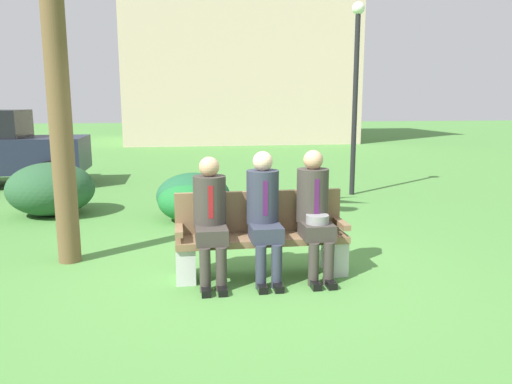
{
  "coord_description": "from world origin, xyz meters",
  "views": [
    {
      "loc": [
        -0.78,
        -5.0,
        1.86
      ],
      "look_at": [
        0.07,
        0.36,
        0.85
      ],
      "focal_mm": 34.31,
      "sensor_mm": 36.0,
      "label": 1
    }
  ],
  "objects_px": {
    "seated_man_left": "(210,213)",
    "seated_man_middle": "(264,209)",
    "shrub_mid_lawn": "(193,196)",
    "street_lamp": "(356,80)",
    "shrub_far_lawn": "(51,189)",
    "building_backdrop": "(236,32)",
    "park_bench": "(261,237)",
    "seated_man_right": "(314,208)",
    "shrub_near_bench": "(191,201)"
  },
  "relations": [
    {
      "from": "shrub_near_bench",
      "to": "shrub_mid_lawn",
      "type": "distance_m",
      "value": 0.18
    },
    {
      "from": "shrub_mid_lawn",
      "to": "street_lamp",
      "type": "xyz_separation_m",
      "value": [
        3.24,
        1.57,
        1.9
      ]
    },
    {
      "from": "park_bench",
      "to": "shrub_far_lawn",
      "type": "height_order",
      "value": "park_bench"
    },
    {
      "from": "shrub_near_bench",
      "to": "shrub_mid_lawn",
      "type": "relative_size",
      "value": 0.88
    },
    {
      "from": "seated_man_right",
      "to": "shrub_mid_lawn",
      "type": "distance_m",
      "value": 3.13
    },
    {
      "from": "seated_man_middle",
      "to": "shrub_near_bench",
      "type": "distance_m",
      "value": 2.81
    },
    {
      "from": "shrub_far_lawn",
      "to": "building_backdrop",
      "type": "xyz_separation_m",
      "value": [
        4.97,
        15.63,
        4.67
      ]
    },
    {
      "from": "park_bench",
      "to": "shrub_near_bench",
      "type": "distance_m",
      "value": 2.66
    },
    {
      "from": "street_lamp",
      "to": "building_backdrop",
      "type": "distance_m",
      "value": 14.95
    },
    {
      "from": "seated_man_middle",
      "to": "building_backdrop",
      "type": "bearing_deg",
      "value": 83.98
    },
    {
      "from": "park_bench",
      "to": "street_lamp",
      "type": "height_order",
      "value": "street_lamp"
    },
    {
      "from": "park_bench",
      "to": "shrub_near_bench",
      "type": "height_order",
      "value": "park_bench"
    },
    {
      "from": "shrub_far_lawn",
      "to": "street_lamp",
      "type": "relative_size",
      "value": 0.38
    },
    {
      "from": "seated_man_left",
      "to": "seated_man_middle",
      "type": "xyz_separation_m",
      "value": [
        0.56,
        0.0,
        0.02
      ]
    },
    {
      "from": "shrub_near_bench",
      "to": "shrub_far_lawn",
      "type": "height_order",
      "value": "shrub_far_lawn"
    },
    {
      "from": "seated_man_left",
      "to": "shrub_far_lawn",
      "type": "distance_m",
      "value": 4.23
    },
    {
      "from": "park_bench",
      "to": "seated_man_right",
      "type": "bearing_deg",
      "value": -12.78
    },
    {
      "from": "seated_man_middle",
      "to": "park_bench",
      "type": "bearing_deg",
      "value": 94.79
    },
    {
      "from": "park_bench",
      "to": "shrub_far_lawn",
      "type": "xyz_separation_m",
      "value": [
        -2.95,
        3.35,
        0.02
      ]
    },
    {
      "from": "seated_man_right",
      "to": "park_bench",
      "type": "bearing_deg",
      "value": 167.22
    },
    {
      "from": "shrub_near_bench",
      "to": "building_backdrop",
      "type": "bearing_deg",
      "value": 80.66
    },
    {
      "from": "seated_man_middle",
      "to": "street_lamp",
      "type": "relative_size",
      "value": 0.36
    },
    {
      "from": "shrub_near_bench",
      "to": "shrub_mid_lawn",
      "type": "xyz_separation_m",
      "value": [
        0.04,
        0.17,
        0.04
      ]
    },
    {
      "from": "park_bench",
      "to": "shrub_mid_lawn",
      "type": "relative_size",
      "value": 1.55
    },
    {
      "from": "park_bench",
      "to": "shrub_near_bench",
      "type": "xyz_separation_m",
      "value": [
        -0.68,
        2.57,
        -0.09
      ]
    },
    {
      "from": "seated_man_middle",
      "to": "street_lamp",
      "type": "height_order",
      "value": "street_lamp"
    },
    {
      "from": "park_bench",
      "to": "street_lamp",
      "type": "distance_m",
      "value": 5.37
    },
    {
      "from": "seated_man_middle",
      "to": "building_backdrop",
      "type": "xyz_separation_m",
      "value": [
        2.01,
        19.1,
        4.35
      ]
    },
    {
      "from": "seated_man_left",
      "to": "street_lamp",
      "type": "xyz_separation_m",
      "value": [
        3.15,
        4.44,
        1.54
      ]
    },
    {
      "from": "park_bench",
      "to": "shrub_mid_lawn",
      "type": "xyz_separation_m",
      "value": [
        -0.64,
        2.74,
        -0.05
      ]
    },
    {
      "from": "seated_man_right",
      "to": "shrub_mid_lawn",
      "type": "relative_size",
      "value": 1.15
    },
    {
      "from": "shrub_far_lawn",
      "to": "building_backdrop",
      "type": "bearing_deg",
      "value": 72.35
    },
    {
      "from": "seated_man_left",
      "to": "shrub_far_lawn",
      "type": "height_order",
      "value": "seated_man_left"
    },
    {
      "from": "seated_man_left",
      "to": "building_backdrop",
      "type": "height_order",
      "value": "building_backdrop"
    },
    {
      "from": "seated_man_right",
      "to": "building_backdrop",
      "type": "bearing_deg",
      "value": 85.6
    },
    {
      "from": "shrub_mid_lawn",
      "to": "street_lamp",
      "type": "bearing_deg",
      "value": 25.84
    },
    {
      "from": "seated_man_left",
      "to": "seated_man_middle",
      "type": "relative_size",
      "value": 0.97
    },
    {
      "from": "seated_man_left",
      "to": "shrub_far_lawn",
      "type": "relative_size",
      "value": 0.93
    },
    {
      "from": "shrub_near_bench",
      "to": "street_lamp",
      "type": "height_order",
      "value": "street_lamp"
    },
    {
      "from": "shrub_mid_lawn",
      "to": "shrub_far_lawn",
      "type": "distance_m",
      "value": 2.39
    },
    {
      "from": "seated_man_middle",
      "to": "shrub_mid_lawn",
      "type": "xyz_separation_m",
      "value": [
        -0.65,
        2.86,
        -0.38
      ]
    },
    {
      "from": "seated_man_middle",
      "to": "shrub_near_bench",
      "type": "xyz_separation_m",
      "value": [
        -0.69,
        2.69,
        -0.43
      ]
    },
    {
      "from": "seated_man_middle",
      "to": "shrub_far_lawn",
      "type": "height_order",
      "value": "seated_man_middle"
    },
    {
      "from": "shrub_far_lawn",
      "to": "park_bench",
      "type": "bearing_deg",
      "value": -48.59
    },
    {
      "from": "shrub_mid_lawn",
      "to": "shrub_far_lawn",
      "type": "bearing_deg",
      "value": 165.44
    },
    {
      "from": "seated_man_right",
      "to": "shrub_mid_lawn",
      "type": "xyz_separation_m",
      "value": [
        -1.19,
        2.87,
        -0.38
      ]
    },
    {
      "from": "seated_man_right",
      "to": "street_lamp",
      "type": "distance_m",
      "value": 5.12
    },
    {
      "from": "seated_man_left",
      "to": "building_backdrop",
      "type": "distance_m",
      "value": 19.77
    },
    {
      "from": "seated_man_right",
      "to": "street_lamp",
      "type": "bearing_deg",
      "value": 65.2
    },
    {
      "from": "seated_man_middle",
      "to": "street_lamp",
      "type": "bearing_deg",
      "value": 59.67
    }
  ]
}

